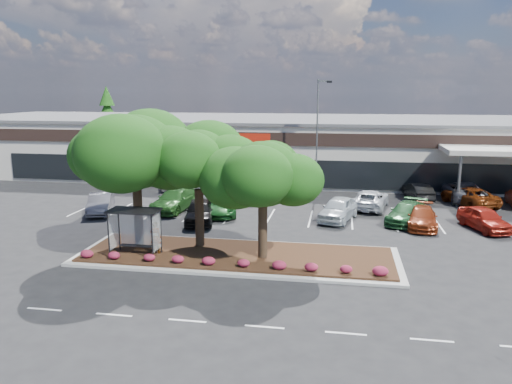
# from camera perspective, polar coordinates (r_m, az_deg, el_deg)

# --- Properties ---
(ground) EXTENTS (160.00, 160.00, 0.00)m
(ground) POSITION_cam_1_polar(r_m,az_deg,el_deg) (24.30, 0.55, -10.84)
(ground) COLOR black
(ground) RESTS_ON ground
(retail_store) EXTENTS (80.40, 25.20, 6.25)m
(retail_store) POSITION_cam_1_polar(r_m,az_deg,el_deg) (56.52, 6.19, 5.29)
(retail_store) COLOR beige
(retail_store) RESTS_ON ground
(landscape_island) EXTENTS (18.00, 6.00, 0.26)m
(landscape_island) POSITION_cam_1_polar(r_m,az_deg,el_deg) (28.28, -2.17, -7.29)
(landscape_island) COLOR #A5A4A0
(landscape_island) RESTS_ON ground
(lane_markings) EXTENTS (33.12, 20.06, 0.01)m
(lane_markings) POSITION_cam_1_polar(r_m,az_deg,el_deg) (34.09, 3.15, -4.21)
(lane_markings) COLOR silver
(lane_markings) RESTS_ON ground
(shrub_row) EXTENTS (17.00, 0.80, 0.50)m
(shrub_row) POSITION_cam_1_polar(r_m,az_deg,el_deg) (26.22, -3.13, -7.95)
(shrub_row) COLOR maroon
(shrub_row) RESTS_ON landscape_island
(bus_shelter) EXTENTS (2.75, 1.55, 2.59)m
(bus_shelter) POSITION_cam_1_polar(r_m,az_deg,el_deg) (28.33, -13.61, -2.98)
(bus_shelter) COLOR black
(bus_shelter) RESTS_ON landscape_island
(island_tree_west) EXTENTS (7.20, 7.20, 7.89)m
(island_tree_west) POSITION_cam_1_polar(r_m,az_deg,el_deg) (29.52, -13.50, 1.38)
(island_tree_west) COLOR #143D0D
(island_tree_west) RESTS_ON landscape_island
(island_tree_mid) EXTENTS (6.60, 6.60, 7.32)m
(island_tree_mid) POSITION_cam_1_polar(r_m,az_deg,el_deg) (29.04, -6.56, 0.89)
(island_tree_mid) COLOR #143D0D
(island_tree_mid) RESTS_ON landscape_island
(island_tree_east) EXTENTS (5.80, 5.80, 6.50)m
(island_tree_east) POSITION_cam_1_polar(r_m,az_deg,el_deg) (26.82, 0.78, -0.82)
(island_tree_east) COLOR #143D0D
(island_tree_east) RESTS_ON landscape_island
(conifer_north_west) EXTENTS (4.40, 4.40, 10.00)m
(conifer_north_west) POSITION_cam_1_polar(r_m,az_deg,el_deg) (76.12, -16.57, 7.87)
(conifer_north_west) COLOR #143D0D
(conifer_north_west) RESTS_ON ground
(person_waiting) EXTENTS (0.74, 0.56, 1.84)m
(person_waiting) POSITION_cam_1_polar(r_m,az_deg,el_deg) (28.63, -11.39, -5.07)
(person_waiting) COLOR #594C47
(person_waiting) RESTS_ON landscape_island
(light_pole) EXTENTS (1.39, 0.84, 10.18)m
(light_pole) POSITION_cam_1_polar(r_m,az_deg,el_deg) (44.21, 7.08, 5.32)
(light_pole) COLOR #A5A4A0
(light_pole) RESTS_ON ground
(car_0) EXTENTS (3.06, 4.92, 1.53)m
(car_0) POSITION_cam_1_polar(r_m,az_deg,el_deg) (39.93, -17.34, -1.26)
(car_0) COLOR #505056
(car_0) RESTS_ON ground
(car_1) EXTENTS (3.07, 5.90, 1.63)m
(car_1) POSITION_cam_1_polar(r_m,az_deg,el_deg) (39.61, -9.22, -0.90)
(car_1) COLOR #22531E
(car_1) RESTS_ON ground
(car_2) EXTENTS (2.90, 5.10, 1.64)m
(car_2) POSITION_cam_1_polar(r_m,az_deg,el_deg) (35.71, -6.48, -2.19)
(car_2) COLOR black
(car_2) RESTS_ON ground
(car_3) EXTENTS (3.42, 5.67, 1.47)m
(car_3) POSITION_cam_1_polar(r_m,az_deg,el_deg) (37.90, -4.09, -1.47)
(car_3) COLOR #144618
(car_3) RESTS_ON ground
(car_4) EXTENTS (3.25, 5.28, 1.68)m
(car_4) POSITION_cam_1_polar(r_m,az_deg,el_deg) (36.56, 9.38, -1.91)
(car_4) COLOR silver
(car_4) RESTS_ON ground
(car_5) EXTENTS (3.77, 5.38, 1.45)m
(car_5) POSITION_cam_1_polar(r_m,az_deg,el_deg) (36.96, 16.84, -2.30)
(car_5) COLOR #205127
(car_5) RESTS_ON ground
(car_6) EXTENTS (2.43, 4.93, 1.38)m
(car_6) POSITION_cam_1_polar(r_m,az_deg,el_deg) (36.14, 18.45, -2.77)
(car_6) COLOR maroon
(car_6) RESTS_ON ground
(car_7) EXTENTS (3.15, 4.86, 1.54)m
(car_7) POSITION_cam_1_polar(r_m,az_deg,el_deg) (37.00, 24.63, -2.78)
(car_7) COLOR maroon
(car_7) RESTS_ON ground
(car_9) EXTENTS (2.45, 4.43, 1.43)m
(car_9) POSITION_cam_1_polar(r_m,az_deg,el_deg) (47.73, -9.53, 1.08)
(car_9) COLOR #B2B2B2
(car_9) RESTS_ON ground
(car_10) EXTENTS (2.20, 4.41, 1.45)m
(car_10) POSITION_cam_1_polar(r_m,az_deg,el_deg) (43.84, -5.52, 0.27)
(car_10) COLOR #A3A6AE
(car_10) RESTS_ON ground
(car_11) EXTENTS (2.14, 5.22, 1.51)m
(car_11) POSITION_cam_1_polar(r_m,az_deg,el_deg) (43.55, -0.73, 0.29)
(car_11) COLOR maroon
(car_11) RESTS_ON ground
(car_12) EXTENTS (3.71, 5.42, 1.69)m
(car_12) POSITION_cam_1_polar(r_m,az_deg,el_deg) (45.18, 3.73, 0.80)
(car_12) COLOR #595860
(car_12) RESTS_ON ground
(car_13) EXTENTS (3.43, 5.72, 1.49)m
(car_13) POSITION_cam_1_polar(r_m,az_deg,el_deg) (40.67, 12.93, -0.83)
(car_13) COLOR silver
(car_13) RESTS_ON ground
(car_14) EXTENTS (2.31, 4.61, 1.45)m
(car_14) POSITION_cam_1_polar(r_m,az_deg,el_deg) (45.17, 18.03, 0.09)
(car_14) COLOR black
(car_14) RESTS_ON ground
(car_15) EXTENTS (2.95, 6.04, 1.65)m
(car_15) POSITION_cam_1_polar(r_m,az_deg,el_deg) (46.04, 22.61, 0.10)
(car_15) COLOR slate
(car_15) RESTS_ON ground
(car_16) EXTENTS (4.41, 6.00, 1.52)m
(car_16) POSITION_cam_1_polar(r_m,az_deg,el_deg) (44.27, 23.17, -0.46)
(car_16) COLOR #6D2C0D
(car_16) RESTS_ON ground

